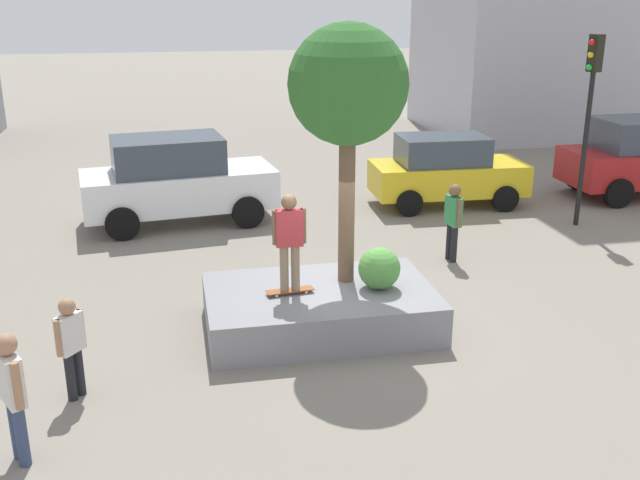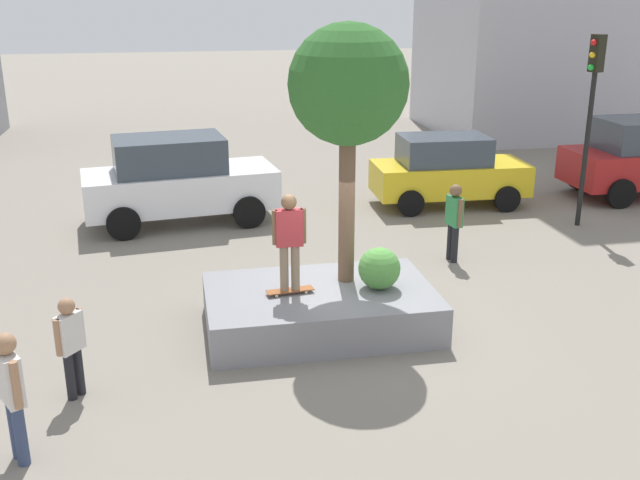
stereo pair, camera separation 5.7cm
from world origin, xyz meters
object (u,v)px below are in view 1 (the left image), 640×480
planter_ledge (320,309)px  plaza_tree (348,88)px  traffic_light_corner (590,98)px  skateboard (290,291)px  bystander_watching (12,390)px  police_car (176,180)px  skateboarder (289,236)px  taxi_cab (446,170)px  passerby_with_bag (71,341)px  pedestrian_crossing (453,217)px

planter_ledge → plaza_tree: bearing=34.0°
planter_ledge → traffic_light_corner: bearing=31.4°
skateboard → bystander_watching: 4.89m
plaza_tree → bystander_watching: (-4.93, -3.41, -3.04)m
police_car → traffic_light_corner: (9.69, -2.15, 2.02)m
plaza_tree → police_car: size_ratio=0.90×
traffic_light_corner → police_car: bearing=167.5°
skateboarder → police_car: 7.00m
planter_ledge → skateboarder: 1.48m
taxi_cab → bystander_watching: size_ratio=2.36×
passerby_with_bag → bystander_watching: (-0.50, -1.46, 0.12)m
skateboarder → passerby_with_bag: size_ratio=1.08×
skateboarder → pedestrian_crossing: size_ratio=0.98×
skateboard → police_car: 6.98m
planter_ledge → police_car: police_car is taller
planter_ledge → bystander_watching: (-4.39, -3.05, 0.66)m
traffic_light_corner → pedestrian_crossing: traffic_light_corner is taller
taxi_cab → traffic_light_corner: size_ratio=0.90×
planter_ledge → skateboarder: size_ratio=2.33×
pedestrian_crossing → skateboard: bearing=-144.9°
plaza_tree → pedestrian_crossing: size_ratio=2.60×
plaza_tree → skateboarder: 2.59m
police_car → pedestrian_crossing: size_ratio=2.88×
planter_ledge → traffic_light_corner: (7.40, 4.52, 2.77)m
bystander_watching → pedestrian_crossing: bearing=36.4°
planter_ledge → skateboarder: skateboarder is taller
taxi_cab → passerby_with_bag: 12.15m
police_car → bystander_watching: police_car is taller
plaza_tree → planter_ledge: bearing=-146.0°
pedestrian_crossing → traffic_light_corner: bearing=24.4°
traffic_light_corner → pedestrian_crossing: 4.86m
skateboard → passerby_with_bag: (-3.36, -1.52, 0.13)m
passerby_with_bag → pedestrian_crossing: size_ratio=0.91×
police_car → passerby_with_bag: police_car is taller
plaza_tree → traffic_light_corner: (6.86, 4.16, -0.93)m
police_car → plaza_tree: bearing=-65.9°
planter_ledge → skateboard: 0.67m
plaza_tree → skateboarder: size_ratio=2.65×
bystander_watching → traffic_light_corner: bearing=32.7°
taxi_cab → bystander_watching: taxi_cab is taller
plaza_tree → police_car: plaza_tree is taller
planter_ledge → pedestrian_crossing: size_ratio=2.29×
skateboard → bystander_watching: bystander_watching is taller
plaza_tree → passerby_with_bag: (-4.43, -1.95, -3.17)m
traffic_light_corner → pedestrian_crossing: bearing=-155.6°
skateboarder → bystander_watching: skateboarder is taller
traffic_light_corner → bystander_watching: size_ratio=2.62×
plaza_tree → bystander_watching: plaza_tree is taller
skateboarder → taxi_cab: skateboarder is taller
plaza_tree → taxi_cab: bearing=56.6°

